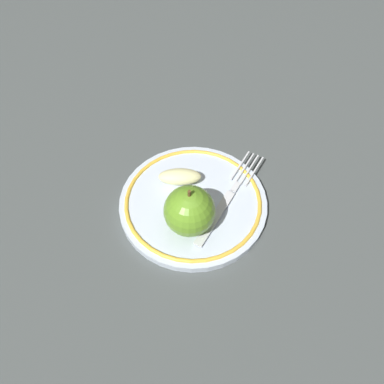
% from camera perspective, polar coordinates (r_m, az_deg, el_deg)
% --- Properties ---
extents(ground_plane, '(2.00, 2.00, 0.00)m').
position_cam_1_polar(ground_plane, '(0.54, 1.54, -3.21)').
color(ground_plane, '#464C4B').
extents(plate, '(0.21, 0.21, 0.01)m').
position_cam_1_polar(plate, '(0.54, 0.00, -1.71)').
color(plate, silver).
rests_on(plate, ground_plane).
extents(apple_red_whole, '(0.07, 0.07, 0.08)m').
position_cam_1_polar(apple_red_whole, '(0.49, -0.39, -2.89)').
color(apple_red_whole, '#629826').
rests_on(apple_red_whole, plate).
extents(apple_slice_front, '(0.07, 0.06, 0.02)m').
position_cam_1_polar(apple_slice_front, '(0.55, -1.86, 2.36)').
color(apple_slice_front, beige).
rests_on(apple_slice_front, plate).
extents(fork, '(0.18, 0.07, 0.00)m').
position_cam_1_polar(fork, '(0.54, 5.56, -0.90)').
color(fork, silver).
rests_on(fork, plate).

